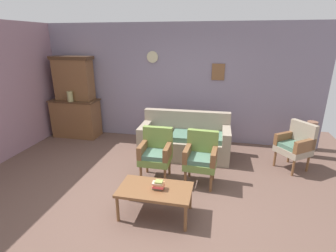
% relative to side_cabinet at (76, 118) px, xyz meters
% --- Properties ---
extents(ground_plane, '(7.68, 7.68, 0.00)m').
position_rel_side_cabinet_xyz_m(ground_plane, '(2.51, -2.25, -0.47)').
color(ground_plane, brown).
extents(wall_back_with_decor, '(6.40, 0.09, 2.70)m').
position_rel_side_cabinet_xyz_m(wall_back_with_decor, '(2.52, 0.38, 0.89)').
color(wall_back_with_decor, gray).
rests_on(wall_back_with_decor, ground).
extents(side_cabinet, '(1.16, 0.55, 0.93)m').
position_rel_side_cabinet_xyz_m(side_cabinet, '(0.00, 0.00, 0.00)').
color(side_cabinet, brown).
rests_on(side_cabinet, ground).
extents(cabinet_upper_hutch, '(0.99, 0.38, 1.03)m').
position_rel_side_cabinet_xyz_m(cabinet_upper_hutch, '(0.00, 0.08, 0.98)').
color(cabinet_upper_hutch, brown).
rests_on(cabinet_upper_hutch, side_cabinet).
extents(vase_on_cabinet, '(0.13, 0.13, 0.24)m').
position_rel_side_cabinet_xyz_m(vase_on_cabinet, '(0.01, -0.17, 0.59)').
color(vase_on_cabinet, '#9C9561').
rests_on(vase_on_cabinet, side_cabinet).
extents(floral_couch, '(1.85, 0.84, 0.90)m').
position_rel_side_cabinet_xyz_m(floral_couch, '(2.83, -0.58, -0.14)').
color(floral_couch, gray).
rests_on(floral_couch, ground).
extents(armchair_near_cabinet, '(0.52, 0.49, 0.90)m').
position_rel_side_cabinet_xyz_m(armchair_near_cabinet, '(2.48, -1.61, 0.03)').
color(armchair_near_cabinet, olive).
rests_on(armchair_near_cabinet, ground).
extents(armchair_row_middle, '(0.55, 0.52, 0.90)m').
position_rel_side_cabinet_xyz_m(armchair_row_middle, '(3.25, -1.62, 0.03)').
color(armchair_row_middle, olive).
rests_on(armchair_row_middle, ground).
extents(wingback_chair_by_fireplace, '(0.70, 0.71, 0.90)m').
position_rel_side_cabinet_xyz_m(wingback_chair_by_fireplace, '(4.93, -0.73, 0.03)').
color(wingback_chair_by_fireplace, gray).
rests_on(wingback_chair_by_fireplace, ground).
extents(coffee_table, '(1.00, 0.56, 0.42)m').
position_rel_side_cabinet_xyz_m(coffee_table, '(2.72, -2.61, -0.09)').
color(coffee_table, brown).
rests_on(coffee_table, ground).
extents(book_stack_on_table, '(0.16, 0.12, 0.13)m').
position_rel_side_cabinet_xyz_m(book_stack_on_table, '(2.77, -2.61, 0.02)').
color(book_stack_on_table, brown).
rests_on(book_stack_on_table, coffee_table).
extents(floor_vase_by_wall, '(0.20, 0.20, 0.76)m').
position_rel_side_cabinet_xyz_m(floor_vase_by_wall, '(5.36, -0.10, -0.09)').
color(floor_vase_by_wall, brown).
rests_on(floor_vase_by_wall, ground).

